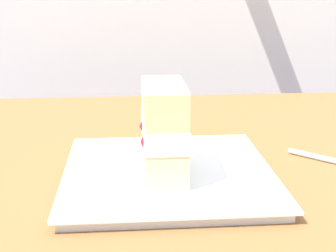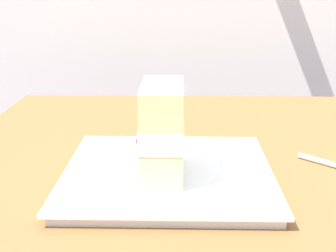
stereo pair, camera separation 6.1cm
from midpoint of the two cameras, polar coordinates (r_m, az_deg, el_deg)
dessert_plate at (r=0.64m, az=-2.77°, el=-5.78°), size 0.27×0.27×0.02m
cake_slice at (r=0.59m, az=-3.44°, el=-0.59°), size 0.11×0.06×0.12m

